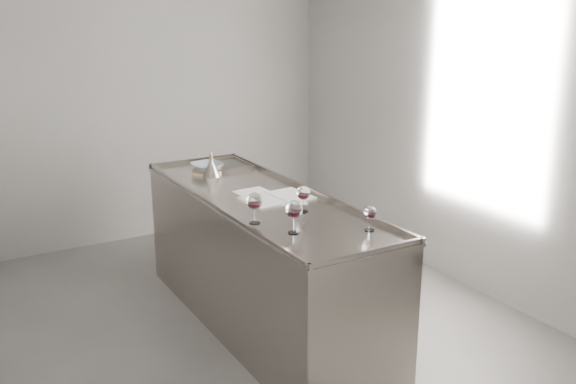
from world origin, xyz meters
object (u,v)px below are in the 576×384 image
counter (262,262)px  notebook (277,198)px  wine_glass_middle (294,210)px  wine_glass_right (303,193)px  wine_glass_left (254,202)px  wine_funnel (211,168)px  ceramic_bowl (207,167)px  wine_glass_small (370,213)px

counter → notebook: size_ratio=5.23×
wine_glass_middle → notebook: bearing=68.8°
wine_glass_middle → wine_glass_right: 0.40m
wine_glass_left → wine_funnel: bearing=79.1°
wine_funnel → wine_glass_middle: bearing=-94.2°
notebook → wine_funnel: (-0.14, 0.77, 0.06)m
wine_glass_left → ceramic_bowl: wine_glass_left is taller
wine_glass_right → ceramic_bowl: (-0.14, 1.20, -0.07)m
wine_glass_small → wine_funnel: 1.61m
counter → wine_funnel: size_ratio=11.91×
wine_glass_right → ceramic_bowl: 1.21m
wine_funnel → notebook: bearing=-79.6°
wine_glass_left → wine_funnel: wine_funnel is taller
wine_glass_middle → wine_glass_left: bearing=113.0°
wine_glass_small → ceramic_bowl: 1.72m
wine_glass_left → wine_funnel: 1.15m
counter → wine_funnel: wine_funnel is taller
counter → wine_glass_small: wine_glass_small is taller
wine_glass_small → wine_glass_right: bearing=106.9°
wine_glass_middle → wine_glass_small: bearing=-24.5°
notebook → wine_glass_right: bearing=-92.6°
wine_glass_middle → ceramic_bowl: wine_glass_middle is taller
wine_glass_right → wine_glass_small: wine_glass_right is taller
ceramic_bowl → counter: bearing=-86.7°
counter → ceramic_bowl: ceramic_bowl is taller
wine_glass_right → wine_funnel: bearing=97.8°
wine_glass_left → notebook: (0.36, 0.36, -0.13)m
counter → ceramic_bowl: 0.96m
counter → wine_glass_middle: (-0.16, -0.70, 0.61)m
wine_funnel → wine_glass_right: bearing=-82.2°
wine_glass_small → notebook: 0.83m
wine_glass_left → wine_glass_middle: (0.11, -0.27, 0.00)m
wine_glass_middle → notebook: 0.69m
wine_glass_left → wine_glass_middle: bearing=-67.0°
wine_funnel → counter: bearing=-85.2°
counter → wine_glass_left: wine_glass_left is taller
notebook → ceramic_bowl: size_ratio=1.95×
wine_glass_left → wine_glass_right: (0.37, 0.04, -0.01)m
wine_glass_right → ceramic_bowl: bearing=96.5°
counter → notebook: (0.08, -0.07, 0.47)m
wine_glass_middle → ceramic_bowl: size_ratio=0.82×
wine_glass_right → notebook: 0.34m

